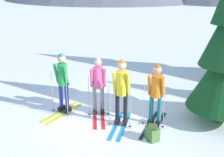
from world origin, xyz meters
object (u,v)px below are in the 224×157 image
skier_in_green (63,80)px  skier_in_yellow (122,88)px  skier_in_orange (156,91)px  backpack_on_snow_front (152,133)px  skier_in_pink (98,83)px

skier_in_green → skier_in_yellow: skier_in_yellow is taller
skier_in_orange → backpack_on_snow_front: (0.03, -0.85, -0.76)m
skier_in_green → backpack_on_snow_front: size_ratio=4.47×
backpack_on_snow_front → skier_in_yellow: bearing=146.1°
skier_in_pink → backpack_on_snow_front: (1.69, -1.09, -0.77)m
skier_in_orange → skier_in_green: bearing=178.4°
skier_in_pink → skier_in_orange: size_ratio=1.03×
skier_in_yellow → skier_in_orange: size_ratio=1.07×
skier_in_orange → backpack_on_snow_front: size_ratio=4.26×
skier_in_green → backpack_on_snow_front: 2.96m
skier_in_green → backpack_on_snow_front: bearing=-18.9°
skier_in_green → skier_in_yellow: 1.82m
skier_in_yellow → backpack_on_snow_front: size_ratio=4.58×
skier_in_green → skier_in_pink: size_ratio=1.02×
skier_in_pink → backpack_on_snow_front: bearing=-32.8°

